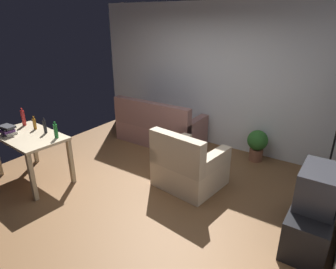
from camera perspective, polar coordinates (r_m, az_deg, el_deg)
name	(u,v)px	position (r m, az deg, el deg)	size (l,w,h in m)	color
ground_plane	(144,190)	(4.49, -4.72, -10.78)	(5.20, 4.40, 0.02)	brown
wall_rear	(213,77)	(5.75, 8.85, 11.11)	(5.20, 0.10, 2.70)	silver
couch	(159,128)	(5.94, -1.74, 1.25)	(1.73, 0.84, 0.92)	#996B66
tv_stand	(311,221)	(3.85, 26.31, -15.07)	(0.44, 1.10, 0.48)	black
tv	(319,187)	(3.61, 27.60, -9.17)	(0.41, 0.60, 0.44)	#2D2D33
desk	(30,141)	(4.93, -25.53, -1.21)	(1.25, 0.79, 0.76)	#C6B28E
potted_plant	(257,143)	(5.41, 17.11, -1.67)	(0.36, 0.36, 0.57)	brown
armchair	(188,167)	(4.42, 3.95, -6.35)	(0.99, 0.94, 0.92)	beige
bottle_red	(23,118)	(5.30, -26.56, 2.96)	(0.06, 0.06, 0.29)	#AD2323
bottle_amber	(35,124)	(5.06, -24.74, 1.94)	(0.05, 0.05, 0.21)	#9E6019
bottle_dark	(45,126)	(4.81, -23.03, 1.48)	(0.05, 0.05, 0.25)	black
bottle_green	(56,131)	(4.56, -21.18, 0.66)	(0.06, 0.06, 0.25)	#1E722D
book_stack	(8,130)	(5.02, -28.95, 0.77)	(0.25, 0.20, 0.14)	beige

